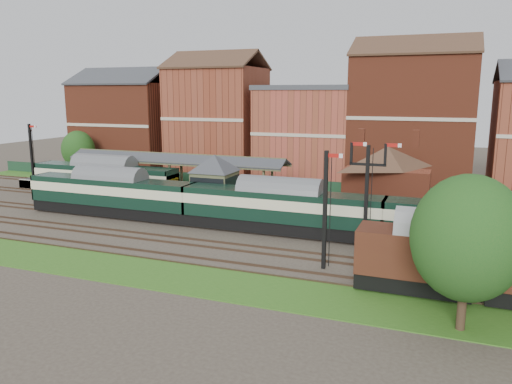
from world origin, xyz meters
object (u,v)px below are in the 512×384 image
(platform_railcar, at_px, (105,178))
(goods_van_a, at_px, (414,255))
(dmu_train, at_px, (280,207))
(signal_box, at_px, (215,184))
(semaphore_bracket, at_px, (367,191))

(platform_railcar, distance_m, goods_van_a, 37.38)
(dmu_train, distance_m, platform_railcar, 23.64)
(goods_van_a, bearing_deg, dmu_train, 141.44)
(signal_box, height_order, platform_railcar, signal_box)
(semaphore_bracket, distance_m, platform_railcar, 31.59)
(signal_box, height_order, goods_van_a, signal_box)
(semaphore_bracket, height_order, goods_van_a, semaphore_bracket)
(platform_railcar, bearing_deg, signal_box, -12.10)
(platform_railcar, bearing_deg, goods_van_a, -24.50)
(dmu_train, height_order, platform_railcar, platform_railcar)
(semaphore_bracket, xyz_separation_m, dmu_train, (-7.47, 2.50, -2.33))
(signal_box, xyz_separation_m, dmu_train, (7.56, -3.25, -0.89))
(signal_box, bearing_deg, semaphore_bracket, -20.92)
(semaphore_bracket, height_order, dmu_train, semaphore_bracket)
(semaphore_bracket, xyz_separation_m, platform_railcar, (-30.20, 9.00, -2.28))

